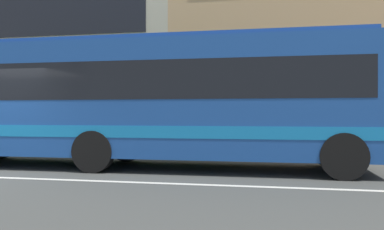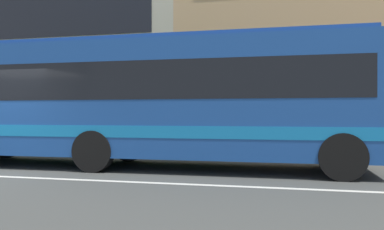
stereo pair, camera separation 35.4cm
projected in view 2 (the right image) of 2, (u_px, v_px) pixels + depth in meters
name	position (u px, v px, depth m)	size (l,w,h in m)	color
hedge_row_far	(75.00, 137.00, 15.01)	(12.46, 1.10, 1.09)	#1A521B
apartment_block_left	(10.00, 54.00, 24.72)	(23.76, 10.39, 10.13)	beige
transit_bus	(139.00, 98.00, 10.63)	(11.85, 2.68, 3.28)	#1A4590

